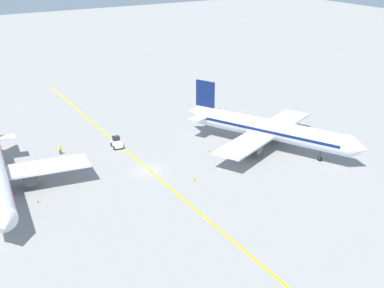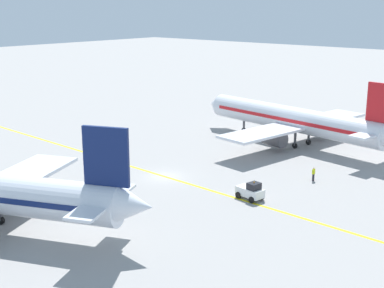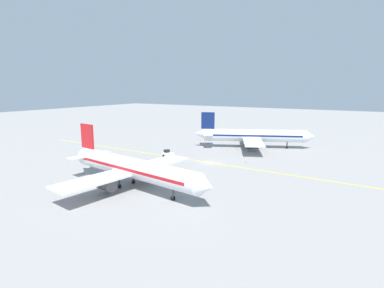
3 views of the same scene
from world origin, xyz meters
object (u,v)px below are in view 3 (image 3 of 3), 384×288
traffic_cone_by_wingtip (227,151)px  ground_crew_worker (137,161)px  baggage_tug_white (168,154)px  airplane_at_gate (253,136)px  traffic_cone_mid_apron (246,162)px  airplane_adjacent_stand (131,168)px  traffic_cone_near_nose (201,140)px  traffic_cone_far_edge (172,184)px

traffic_cone_by_wingtip → ground_crew_worker: bearing=-28.8°
traffic_cone_by_wingtip → baggage_tug_white: bearing=-38.7°
airplane_at_gate → traffic_cone_mid_apron: (18.47, 4.89, -3.43)m
baggage_tug_white → traffic_cone_mid_apron: bearing=103.3°
airplane_adjacent_stand → traffic_cone_by_wingtip: 36.67m
airplane_at_gate → traffic_cone_by_wingtip: bearing=-22.5°
traffic_cone_near_nose → traffic_cone_far_edge: 48.55m
airplane_at_gate → traffic_cone_far_edge: (41.68, -0.73, -3.43)m
traffic_cone_mid_apron → traffic_cone_by_wingtip: same height
traffic_cone_far_edge → traffic_cone_near_nose: bearing=-157.0°
airplane_at_gate → ground_crew_worker: bearing=-27.0°
baggage_tug_white → traffic_cone_far_edge: baggage_tug_white is taller
traffic_cone_mid_apron → traffic_cone_by_wingtip: (-8.68, -8.94, 0.00)m
traffic_cone_by_wingtip → traffic_cone_far_edge: 32.05m
ground_crew_worker → traffic_cone_far_edge: ground_crew_worker is taller
airplane_at_gate → airplane_adjacent_stand: bearing=-7.8°
airplane_adjacent_stand → traffic_cone_mid_apron: (-27.77, 11.23, -3.43)m
airplane_adjacent_stand → traffic_cone_by_wingtip: bearing=176.4°
baggage_tug_white → traffic_cone_by_wingtip: size_ratio=5.79×
traffic_cone_near_nose → airplane_adjacent_stand: bearing=15.1°
airplane_at_gate → ground_crew_worker: 37.16m
traffic_cone_near_nose → traffic_cone_mid_apron: bearing=48.8°
baggage_tug_white → ground_crew_worker: size_ratio=1.90×
traffic_cone_near_nose → traffic_cone_far_edge: size_ratio=1.00×
ground_crew_worker → traffic_cone_far_edge: bearing=61.7°
traffic_cone_mid_apron → airplane_adjacent_stand: bearing=-22.0°
airplane_at_gate → traffic_cone_mid_apron: size_ratio=61.08×
traffic_cone_mid_apron → traffic_cone_far_edge: size_ratio=1.00×
baggage_tug_white → ground_crew_worker: 10.11m
airplane_at_gate → baggage_tug_white: (23.12, -14.75, -2.81)m
traffic_cone_mid_apron → traffic_cone_far_edge: same height
ground_crew_worker → traffic_cone_by_wingtip: bearing=151.2°
traffic_cone_by_wingtip → traffic_cone_near_nose: bearing=-129.4°
airplane_adjacent_stand → traffic_cone_near_nose: bearing=-164.9°
traffic_cone_near_nose → ground_crew_worker: bearing=4.5°
airplane_adjacent_stand → traffic_cone_near_nose: 51.15m
traffic_cone_mid_apron → traffic_cone_far_edge: bearing=-13.6°
ground_crew_worker → baggage_tug_white: bearing=168.1°
traffic_cone_near_nose → traffic_cone_mid_apron: same height
airplane_adjacent_stand → baggage_tug_white: size_ratio=11.14×
airplane_at_gate → baggage_tug_white: size_ratio=10.54×
airplane_adjacent_stand → baggage_tug_white: airplane_adjacent_stand is taller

